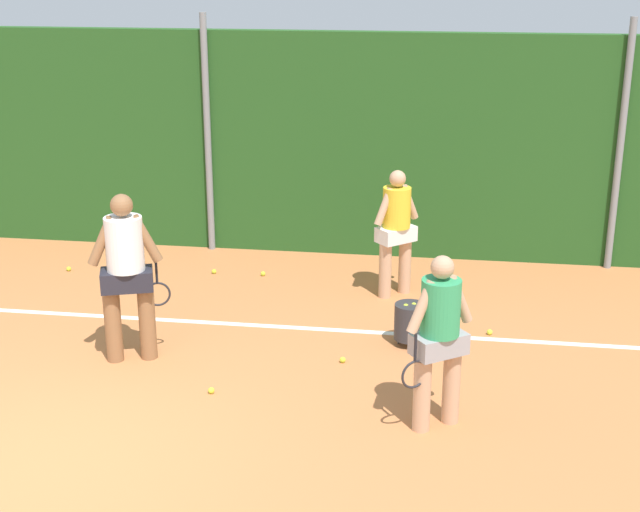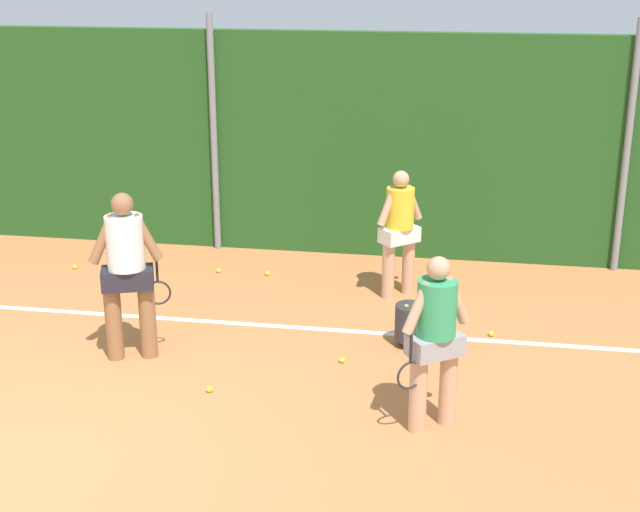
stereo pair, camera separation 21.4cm
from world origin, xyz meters
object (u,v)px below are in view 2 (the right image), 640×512
Objects in this scene: player_midcourt at (127,267)px; tennis_ball_8 at (209,389)px; tennis_ball_7 at (75,267)px; player_foreground_near at (435,334)px; ball_hopper at (410,322)px; tennis_ball_9 at (342,360)px; tennis_ball_2 at (219,271)px; player_backcourt_far at (400,227)px; tennis_ball_11 at (491,334)px; tennis_ball_1 at (267,273)px.

tennis_ball_8 is (1.09, -0.68, -1.03)m from player_midcourt.
player_foreground_near is at bearing -34.70° from tennis_ball_7.
player_foreground_near is at bearing -79.29° from ball_hopper.
player_midcourt reaches higher than tennis_ball_9.
tennis_ball_7 is (-2.08, -0.20, 0.00)m from tennis_ball_2.
player_foreground_near is at bearing 58.04° from player_backcourt_far.
tennis_ball_2 is 1.00× the size of tennis_ball_11.
player_backcourt_far is 25.56× the size of tennis_ball_8.
player_midcourt is 4.29m from tennis_ball_11.
player_midcourt reaches higher than tennis_ball_11.
tennis_ball_2 is (-2.86, 2.02, -0.26)m from ball_hopper.
tennis_ball_1 is 3.55m from tennis_ball_8.
tennis_ball_8 is 1.00× the size of tennis_ball_9.
player_foreground_near is 26.09× the size of tennis_ball_9.
tennis_ball_8 is (0.91, -3.54, 0.00)m from tennis_ball_2.
player_backcourt_far is at bearing -13.24° from tennis_ball_1.
player_midcourt is 28.82× the size of tennis_ball_7.
tennis_ball_11 is at bearing -27.45° from tennis_ball_1.
ball_hopper is at bearing -20.22° from tennis_ball_7.
ball_hopper reaches higher than tennis_ball_11.
ball_hopper is at bearing -115.29° from player_foreground_near.
tennis_ball_2 is 3.39m from tennis_ball_9.
tennis_ball_7 is at bearing -45.22° from player_backcourt_far.
tennis_ball_1 is (0.88, 2.87, -1.03)m from player_midcourt.
tennis_ball_1 and tennis_ball_2 have the same top height.
tennis_ball_7 is (-5.29, 3.66, -0.93)m from player_foreground_near.
tennis_ball_2 is at bearing 157.21° from tennis_ball_11.
tennis_ball_1 is 2.79m from tennis_ball_7.
tennis_ball_9 is at bearing -85.94° from player_foreground_near.
tennis_ball_8 is at bearing -143.40° from tennis_ball_9.
tennis_ball_2 is (0.18, 2.85, -1.03)m from player_midcourt.
tennis_ball_2 is 2.09m from tennis_ball_7.
tennis_ball_8 and tennis_ball_9 have the same top height.
player_backcourt_far is at bearing 22.40° from player_midcourt.
player_foreground_near is at bearing -57.09° from tennis_ball_1.
player_foreground_near is 3.36× the size of ball_hopper.
player_backcourt_far reaches higher than tennis_ball_2.
tennis_ball_8 is (-2.30, 0.32, -0.93)m from player_foreground_near.
tennis_ball_8 is at bearing -48.19° from tennis_ball_7.
tennis_ball_1 is 3.48m from tennis_ball_11.
tennis_ball_8 is at bearing 19.37° from player_backcourt_far.
tennis_ball_11 is at bearing -140.46° from player_foreground_near.
tennis_ball_1 is at bearing 136.76° from ball_hopper.
ball_hopper is at bearing 57.69° from player_backcourt_far.
tennis_ball_7 is 1.00× the size of tennis_ball_11.
player_midcourt is 3.25m from ball_hopper.
tennis_ball_9 is (2.34, 0.25, -1.03)m from player_midcourt.
player_midcourt is 1.13× the size of player_backcourt_far.
player_midcourt reaches higher than player_foreground_near.
ball_hopper is at bearing -35.19° from tennis_ball_2.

